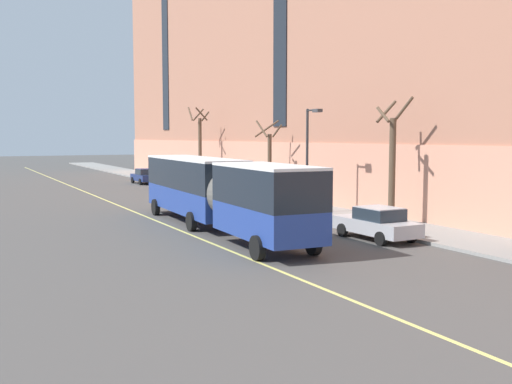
{
  "coord_description": "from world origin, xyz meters",
  "views": [
    {
      "loc": [
        -12.42,
        -27.24,
        4.86
      ],
      "look_at": [
        2.55,
        1.96,
        1.8
      ],
      "focal_mm": 42.0,
      "sensor_mm": 36.0,
      "label": 1
    }
  ],
  "objects_px": {
    "parked_car_red_3": "(173,182)",
    "city_bus": "(217,190)",
    "parked_car_red_1": "(273,202)",
    "fire_hydrant": "(296,205)",
    "parked_car_silver_0": "(377,223)",
    "street_tree_mid_block": "(392,163)",
    "street_tree_far_downtown": "(200,146)",
    "street_tree_far_uptown": "(269,160)",
    "parked_car_navy_2": "(145,176)",
    "street_lamp": "(309,149)"
  },
  "relations": [
    {
      "from": "street_tree_far_uptown",
      "to": "street_tree_far_downtown",
      "type": "xyz_separation_m",
      "value": [
        -0.03,
        13.63,
        0.85
      ]
    },
    {
      "from": "parked_car_red_3",
      "to": "street_tree_far_uptown",
      "type": "xyz_separation_m",
      "value": [
        3.05,
        -12.54,
        2.32
      ]
    },
    {
      "from": "parked_car_navy_2",
      "to": "parked_car_red_3",
      "type": "xyz_separation_m",
      "value": [
        0.15,
        -8.41,
        -0.0
      ]
    },
    {
      "from": "parked_car_navy_2",
      "to": "street_tree_far_uptown",
      "type": "xyz_separation_m",
      "value": [
        3.19,
        -20.95,
        2.32
      ]
    },
    {
      "from": "parked_car_silver_0",
      "to": "street_tree_far_uptown",
      "type": "relative_size",
      "value": 0.77
    },
    {
      "from": "street_tree_mid_block",
      "to": "parked_car_red_3",
      "type": "bearing_deg",
      "value": 96.64
    },
    {
      "from": "parked_car_red_1",
      "to": "parked_car_red_3",
      "type": "height_order",
      "value": "same"
    },
    {
      "from": "city_bus",
      "to": "fire_hydrant",
      "type": "xyz_separation_m",
      "value": [
        7.29,
        4.25,
        -1.63
      ]
    },
    {
      "from": "parked_car_silver_0",
      "to": "street_tree_far_downtown",
      "type": "height_order",
      "value": "street_tree_far_downtown"
    },
    {
      "from": "street_tree_far_downtown",
      "to": "street_lamp",
      "type": "height_order",
      "value": "street_tree_far_downtown"
    },
    {
      "from": "street_tree_far_uptown",
      "to": "city_bus",
      "type": "bearing_deg",
      "value": -129.56
    },
    {
      "from": "street_tree_mid_block",
      "to": "fire_hydrant",
      "type": "bearing_deg",
      "value": 101.38
    },
    {
      "from": "parked_car_navy_2",
      "to": "street_tree_mid_block",
      "type": "bearing_deg",
      "value": -84.72
    },
    {
      "from": "street_tree_mid_block",
      "to": "street_tree_far_downtown",
      "type": "bearing_deg",
      "value": 90.09
    },
    {
      "from": "street_tree_far_uptown",
      "to": "street_lamp",
      "type": "height_order",
      "value": "street_lamp"
    },
    {
      "from": "parked_car_red_1",
      "to": "street_tree_far_downtown",
      "type": "height_order",
      "value": "street_tree_far_downtown"
    },
    {
      "from": "street_tree_far_uptown",
      "to": "parked_car_navy_2",
      "type": "bearing_deg",
      "value": 98.66
    },
    {
      "from": "fire_hydrant",
      "to": "street_tree_far_downtown",
      "type": "bearing_deg",
      "value": 85.88
    },
    {
      "from": "street_tree_far_uptown",
      "to": "parked_car_red_3",
      "type": "bearing_deg",
      "value": 103.66
    },
    {
      "from": "street_tree_mid_block",
      "to": "street_tree_far_downtown",
      "type": "height_order",
      "value": "street_tree_far_downtown"
    },
    {
      "from": "parked_car_red_3",
      "to": "street_tree_mid_block",
      "type": "relative_size",
      "value": 0.63
    },
    {
      "from": "street_tree_mid_block",
      "to": "fire_hydrant",
      "type": "xyz_separation_m",
      "value": [
        -1.48,
        7.35,
        -2.96
      ]
    },
    {
      "from": "fire_hydrant",
      "to": "parked_car_silver_0",
      "type": "bearing_deg",
      "value": -99.41
    },
    {
      "from": "parked_car_navy_2",
      "to": "parked_car_red_1",
      "type": "bearing_deg",
      "value": -89.66
    },
    {
      "from": "parked_car_red_3",
      "to": "city_bus",
      "type": "bearing_deg",
      "value": -103.87
    },
    {
      "from": "street_tree_far_downtown",
      "to": "parked_car_silver_0",
      "type": "bearing_deg",
      "value": -95.91
    },
    {
      "from": "parked_car_red_1",
      "to": "street_lamp",
      "type": "height_order",
      "value": "street_lamp"
    },
    {
      "from": "city_bus",
      "to": "parked_car_navy_2",
      "type": "distance_m",
      "value": 32.07
    },
    {
      "from": "city_bus",
      "to": "parked_car_red_3",
      "type": "height_order",
      "value": "city_bus"
    },
    {
      "from": "street_tree_mid_block",
      "to": "fire_hydrant",
      "type": "relative_size",
      "value": 9.44
    },
    {
      "from": "parked_car_red_3",
      "to": "street_tree_far_uptown",
      "type": "bearing_deg",
      "value": -76.34
    },
    {
      "from": "parked_car_silver_0",
      "to": "parked_car_red_3",
      "type": "bearing_deg",
      "value": 89.8
    },
    {
      "from": "street_tree_far_uptown",
      "to": "street_tree_far_downtown",
      "type": "height_order",
      "value": "street_tree_far_downtown"
    },
    {
      "from": "parked_car_navy_2",
      "to": "street_tree_far_downtown",
      "type": "xyz_separation_m",
      "value": [
        3.16,
        -7.32,
        3.18
      ]
    },
    {
      "from": "parked_car_navy_2",
      "to": "street_tree_far_uptown",
      "type": "height_order",
      "value": "street_tree_far_uptown"
    },
    {
      "from": "parked_car_red_1",
      "to": "parked_car_red_3",
      "type": "distance_m",
      "value": 18.65
    },
    {
      "from": "parked_car_silver_0",
      "to": "parked_car_red_1",
      "type": "xyz_separation_m",
      "value": [
        0.12,
        10.36,
        -0.0
      ]
    },
    {
      "from": "parked_car_red_1",
      "to": "fire_hydrant",
      "type": "distance_m",
      "value": 1.61
    },
    {
      "from": "city_bus",
      "to": "parked_car_red_3",
      "type": "relative_size",
      "value": 4.26
    },
    {
      "from": "street_tree_mid_block",
      "to": "street_tree_far_uptown",
      "type": "xyz_separation_m",
      "value": [
        -0.01,
        13.71,
        -0.36
      ]
    },
    {
      "from": "street_lamp",
      "to": "fire_hydrant",
      "type": "height_order",
      "value": "street_lamp"
    },
    {
      "from": "parked_car_red_1",
      "to": "parked_car_silver_0",
      "type": "bearing_deg",
      "value": -90.64
    },
    {
      "from": "parked_car_red_1",
      "to": "street_tree_mid_block",
      "type": "xyz_separation_m",
      "value": [
        3.04,
        -7.6,
        2.67
      ]
    },
    {
      "from": "street_tree_mid_block",
      "to": "parked_car_red_1",
      "type": "bearing_deg",
      "value": 111.82
    },
    {
      "from": "street_tree_mid_block",
      "to": "street_tree_far_downtown",
      "type": "relative_size",
      "value": 0.91
    },
    {
      "from": "street_tree_mid_block",
      "to": "street_tree_far_downtown",
      "type": "distance_m",
      "value": 27.34
    },
    {
      "from": "city_bus",
      "to": "fire_hydrant",
      "type": "height_order",
      "value": "city_bus"
    },
    {
      "from": "street_tree_mid_block",
      "to": "street_tree_far_uptown",
      "type": "distance_m",
      "value": 13.71
    },
    {
      "from": "parked_car_silver_0",
      "to": "fire_hydrant",
      "type": "bearing_deg",
      "value": 80.59
    },
    {
      "from": "city_bus",
      "to": "parked_car_navy_2",
      "type": "relative_size",
      "value": 4.24
    }
  ]
}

